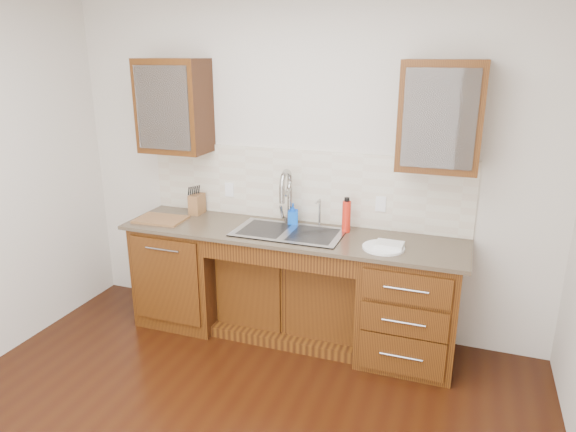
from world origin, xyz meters
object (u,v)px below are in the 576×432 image
(water_bottle, at_px, (346,217))
(cutting_board, at_px, (161,219))
(soap_bottle, at_px, (293,214))
(plate, at_px, (383,248))
(knife_block, at_px, (197,204))

(water_bottle, relative_size, cutting_board, 0.62)
(soap_bottle, relative_size, water_bottle, 0.71)
(soap_bottle, distance_m, cutting_board, 1.11)
(water_bottle, height_order, plate, water_bottle)
(plate, bearing_deg, knife_block, 169.77)
(water_bottle, height_order, cutting_board, water_bottle)
(plate, xyz_separation_m, knife_block, (-1.66, 0.30, 0.08))
(knife_block, height_order, cutting_board, knife_block)
(soap_bottle, distance_m, water_bottle, 0.45)
(soap_bottle, height_order, water_bottle, water_bottle)
(water_bottle, distance_m, knife_block, 1.33)
(water_bottle, xyz_separation_m, plate, (0.34, -0.26, -0.12))
(cutting_board, bearing_deg, soap_bottle, 14.16)
(plate, relative_size, cutting_board, 0.76)
(knife_block, bearing_deg, cutting_board, -125.96)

